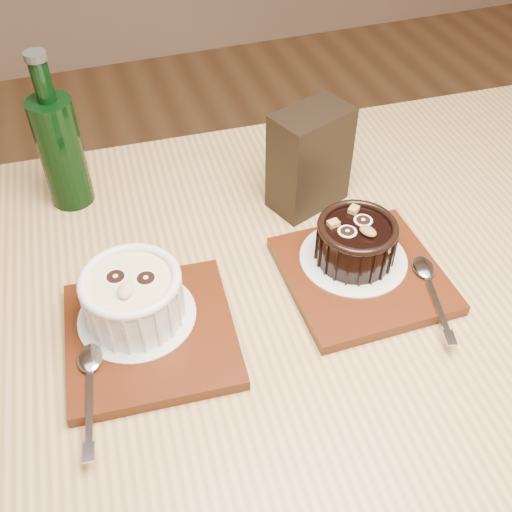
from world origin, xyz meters
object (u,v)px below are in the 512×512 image
at_px(green_bottle, 60,149).
at_px(tray_right, 362,275).
at_px(ramekin_dark, 356,240).
at_px(condiment_stand, 309,159).
at_px(table, 281,367).
at_px(ramekin_white, 133,295).
at_px(tray_left, 151,335).

bearing_deg(green_bottle, tray_right, -40.78).
height_order(ramekin_dark, condiment_stand, condiment_stand).
height_order(table, ramekin_white, ramekin_white).
bearing_deg(tray_right, table, -164.94).
bearing_deg(table, ramekin_white, 163.23).
distance_m(tray_left, tray_right, 0.26).
bearing_deg(ramekin_dark, green_bottle, 116.97).
distance_m(ramekin_dark, green_bottle, 0.40).
bearing_deg(tray_right, condiment_stand, 92.48).
relative_size(ramekin_white, condiment_stand, 0.77).
xyz_separation_m(ramekin_dark, green_bottle, (-0.31, 0.25, 0.04)).
height_order(tray_left, green_bottle, green_bottle).
relative_size(tray_right, green_bottle, 0.84).
bearing_deg(tray_left, table, -8.82).
xyz_separation_m(ramekin_white, green_bottle, (-0.04, 0.25, 0.03)).
height_order(condiment_stand, green_bottle, green_bottle).
bearing_deg(ramekin_dark, condiment_stand, 67.32).
distance_m(ramekin_white, condiment_stand, 0.30).
relative_size(ramekin_dark, green_bottle, 0.45).
height_order(ramekin_white, condiment_stand, condiment_stand).
distance_m(tray_left, ramekin_dark, 0.26).
bearing_deg(condiment_stand, ramekin_dark, -88.28).
xyz_separation_m(tray_right, ramekin_dark, (-0.00, 0.02, 0.04)).
xyz_separation_m(table, ramekin_white, (-0.16, 0.05, 0.14)).
bearing_deg(ramekin_white, green_bottle, 122.28).
bearing_deg(ramekin_white, ramekin_dark, 23.65).
relative_size(tray_left, tray_right, 1.00).
distance_m(tray_right, condiment_stand, 0.17).
distance_m(table, tray_left, 0.18).
bearing_deg(table, green_bottle, 123.68).
bearing_deg(condiment_stand, green_bottle, 160.30).
bearing_deg(condiment_stand, ramekin_white, -151.34).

